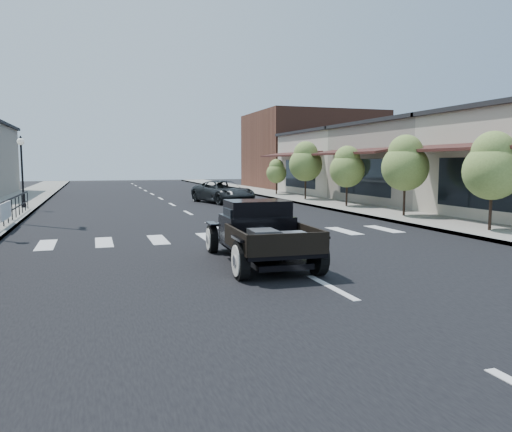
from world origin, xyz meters
name	(u,v)px	position (x,y,z in m)	size (l,w,h in m)	color
ground	(276,260)	(0.00, 0.00, 0.00)	(120.00, 120.00, 0.00)	black
road	(178,208)	(0.00, 15.00, 0.01)	(14.00, 80.00, 0.02)	black
road_markings	(196,218)	(0.00, 10.00, 0.00)	(12.00, 60.00, 0.06)	silver
sidewalk_left	(1,211)	(-8.50, 15.00, 0.07)	(3.00, 80.00, 0.15)	#99968B
sidewalk_right	(323,203)	(8.50, 15.00, 0.07)	(3.00, 80.00, 0.15)	gray
storefront_mid	(440,165)	(15.00, 13.00, 2.25)	(10.00, 9.00, 4.50)	gray
storefront_far	(361,165)	(15.00, 22.00, 2.25)	(10.00, 9.00, 4.50)	#C0B5A2
far_building_right	(312,151)	(15.50, 32.00, 3.50)	(11.00, 10.00, 7.00)	brown
railing	(12,207)	(-7.30, 10.00, 0.65)	(0.08, 10.00, 1.00)	black
banner	(6,218)	(-7.22, 8.00, 0.45)	(0.04, 2.20, 0.60)	silver
lamp_post_c	(22,172)	(-7.60, 16.00, 1.94)	(0.36, 0.36, 3.59)	black
small_tree_a	(492,183)	(8.30, 1.87, 1.73)	(1.89, 1.89, 3.16)	olive
small_tree_b	(405,177)	(8.30, 6.72, 1.79)	(1.97, 1.97, 3.29)	olive
small_tree_c	(347,177)	(8.30, 11.79, 1.65)	(1.80, 1.80, 3.00)	olive
small_tree_d	(305,171)	(8.30, 17.11, 1.87)	(2.06, 2.06, 3.43)	olive
small_tree_e	(276,177)	(8.30, 22.26, 1.36)	(1.45, 1.45, 2.41)	olive
hotrod_pickup	(259,232)	(-0.56, -0.35, 0.77)	(2.06, 4.42, 1.53)	black
second_car	(223,192)	(3.06, 17.22, 0.66)	(2.19, 4.76, 1.32)	black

